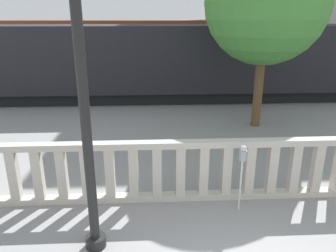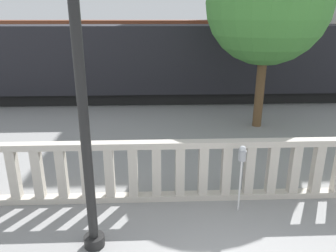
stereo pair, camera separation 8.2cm
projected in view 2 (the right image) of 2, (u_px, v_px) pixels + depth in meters
The scene contains 6 objects.
balustrade at pixel (215, 170), 7.27m from camera, with size 13.79×0.24×1.42m.
lamppost at pixel (81, 89), 5.03m from camera, with size 0.39×0.39×5.26m.
parking_meter at pixel (242, 159), 6.66m from camera, with size 0.16×0.16×1.50m.
train_near at pixel (226, 61), 15.83m from camera, with size 26.22×2.99×4.12m.
train_far at pixel (96, 43), 25.25m from camera, with size 28.30×3.13×4.15m.
tree_left at pixel (268, 3), 10.96m from camera, with size 4.19×4.19×6.46m.
Camera 2 is at (-1.31, -3.33, 4.00)m, focal length 35.00 mm.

